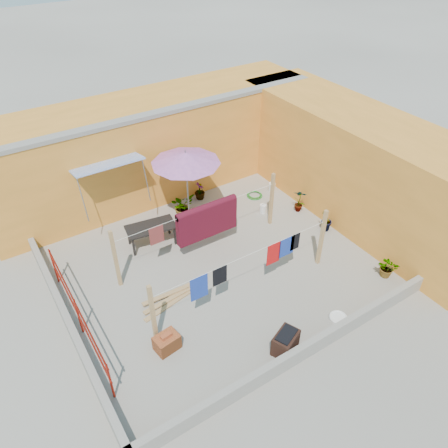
% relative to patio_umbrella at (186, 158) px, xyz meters
% --- Properties ---
extents(ground, '(80.00, 80.00, 0.00)m').
position_rel_patio_umbrella_xyz_m(ground, '(-0.45, -2.32, -2.21)').
color(ground, '#9E998E').
rests_on(ground, ground).
extents(wall_back, '(11.00, 3.27, 3.21)m').
position_rel_patio_umbrella_xyz_m(wall_back, '(0.05, 2.37, -0.61)').
color(wall_back, orange).
rests_on(wall_back, ground).
extents(wall_right, '(2.40, 9.00, 3.20)m').
position_rel_patio_umbrella_xyz_m(wall_right, '(4.75, -2.32, -0.61)').
color(wall_right, orange).
rests_on(wall_right, ground).
extents(parapet_front, '(8.30, 0.16, 0.44)m').
position_rel_patio_umbrella_xyz_m(parapet_front, '(-0.45, -5.90, -1.99)').
color(parapet_front, gray).
rests_on(parapet_front, ground).
extents(parapet_left, '(0.16, 7.30, 0.44)m').
position_rel_patio_umbrella_xyz_m(parapet_left, '(-4.53, -2.32, -1.99)').
color(parapet_left, gray).
rests_on(parapet_left, ground).
extents(red_railing, '(0.05, 4.20, 1.10)m').
position_rel_patio_umbrella_xyz_m(red_railing, '(-4.30, -2.52, -1.49)').
color(red_railing, maroon).
rests_on(red_railing, ground).
extents(clothesline_rig, '(5.09, 2.35, 1.80)m').
position_rel_patio_umbrella_xyz_m(clothesline_rig, '(-0.27, -1.76, -1.21)').
color(clothesline_rig, tan).
rests_on(clothesline_rig, ground).
extents(patio_umbrella, '(2.61, 2.61, 2.47)m').
position_rel_patio_umbrella_xyz_m(patio_umbrella, '(0.00, 0.00, 0.00)').
color(patio_umbrella, gray).
rests_on(patio_umbrella, ground).
extents(outdoor_table, '(1.50, 0.90, 0.66)m').
position_rel_patio_umbrella_xyz_m(outdoor_table, '(-1.50, -0.46, -1.62)').
color(outdoor_table, black).
rests_on(outdoor_table, ground).
extents(brick_stack, '(0.60, 0.47, 0.48)m').
position_rel_patio_umbrella_xyz_m(brick_stack, '(-2.83, -4.04, -2.01)').
color(brick_stack, '#A05025').
rests_on(brick_stack, ground).
extents(lumber_pile, '(1.98, 0.57, 0.12)m').
position_rel_patio_umbrella_xyz_m(lumber_pile, '(-1.96, -2.74, -2.16)').
color(lumber_pile, tan).
rests_on(lumber_pile, ground).
extents(brazier, '(0.74, 0.63, 0.56)m').
position_rel_patio_umbrella_xyz_m(brazier, '(-0.60, -5.52, -1.94)').
color(brazier, black).
rests_on(brazier, ground).
extents(white_basin, '(0.44, 0.44, 0.08)m').
position_rel_patio_umbrella_xyz_m(white_basin, '(1.08, -5.52, -2.17)').
color(white_basin, silver).
rests_on(white_basin, ground).
extents(water_jug_a, '(0.21, 0.21, 0.33)m').
position_rel_patio_umbrella_xyz_m(water_jug_a, '(2.22, -0.93, -2.07)').
color(water_jug_a, silver).
rests_on(water_jug_a, ground).
extents(water_jug_b, '(0.23, 0.23, 0.36)m').
position_rel_patio_umbrella_xyz_m(water_jug_b, '(3.25, -0.07, -2.06)').
color(water_jug_b, silver).
rests_on(water_jug_b, ground).
extents(green_hose, '(0.54, 0.54, 0.08)m').
position_rel_patio_umbrella_xyz_m(green_hose, '(2.56, -0.01, -2.18)').
color(green_hose, '#1A781D').
rests_on(green_hose, ground).
extents(plant_back_a, '(0.89, 0.82, 0.81)m').
position_rel_patio_umbrella_xyz_m(plant_back_a, '(-0.07, 0.29, -1.81)').
color(plant_back_a, '#235418').
rests_on(plant_back_a, ground).
extents(plant_back_b, '(0.44, 0.44, 0.61)m').
position_rel_patio_umbrella_xyz_m(plant_back_b, '(0.91, 0.88, -1.91)').
color(plant_back_b, '#235418').
rests_on(plant_back_b, ground).
extents(plant_right_a, '(0.50, 0.52, 0.82)m').
position_rel_patio_umbrella_xyz_m(plant_right_a, '(3.25, -1.49, -1.80)').
color(plant_right_a, '#235418').
rests_on(plant_right_a, ground).
extents(plant_right_b, '(0.52, 0.51, 0.73)m').
position_rel_patio_umbrella_xyz_m(plant_right_b, '(3.25, -2.75, -1.85)').
color(plant_right_b, '#235418').
rests_on(plant_right_b, ground).
extents(plant_right_c, '(0.70, 0.71, 0.60)m').
position_rel_patio_umbrella_xyz_m(plant_right_c, '(3.25, -5.12, -1.92)').
color(plant_right_c, '#235418').
rests_on(plant_right_c, ground).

